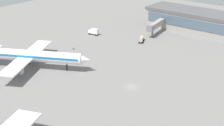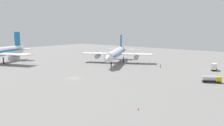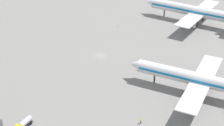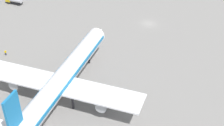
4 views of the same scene
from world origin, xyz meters
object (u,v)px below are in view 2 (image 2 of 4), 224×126
at_px(ground_crew_worker, 160,66).
at_px(catering_truck, 214,67).
at_px(airplane_taxiing, 116,53).
at_px(fuel_truck, 212,79).
at_px(safety_cone_far_side, 138,109).
at_px(safety_cone_near_gate, 92,55).

bearing_deg(ground_crew_worker, catering_truck, 15.12).
distance_m(airplane_taxiing, fuel_truck, 57.74).
xyz_separation_m(airplane_taxiing, catering_truck, (9.56, -48.83, -3.73)).
distance_m(airplane_taxiing, safety_cone_far_side, 75.73).
distance_m(fuel_truck, ground_crew_worker, 34.63).
bearing_deg(safety_cone_near_gate, ground_crew_worker, -103.71).
bearing_deg(catering_truck, safety_cone_far_side, 170.89).
height_order(fuel_truck, safety_cone_near_gate, fuel_truck).
relative_size(airplane_taxiing, safety_cone_near_gate, 75.04).
bearing_deg(airplane_taxiing, fuel_truck, 45.44).
bearing_deg(ground_crew_worker, airplane_taxiing, -178.89).
distance_m(catering_truck, safety_cone_near_gate, 83.34).
xyz_separation_m(ground_crew_worker, safety_cone_far_side, (-58.37, -24.39, -0.55)).
height_order(catering_truck, safety_cone_far_side, catering_truck).
height_order(airplane_taxiing, catering_truck, airplane_taxiing).
height_order(fuel_truck, safety_cone_far_side, fuel_truck).
height_order(ground_crew_worker, safety_cone_far_side, ground_crew_worker).
bearing_deg(safety_cone_near_gate, fuel_truck, -110.28).
bearing_deg(ground_crew_worker, fuel_truck, -35.30).
relative_size(catering_truck, safety_cone_far_side, 9.75).
xyz_separation_m(airplane_taxiing, fuel_truck, (-16.44, -55.20, -4.03)).
distance_m(ground_crew_worker, safety_cone_near_gate, 61.83).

